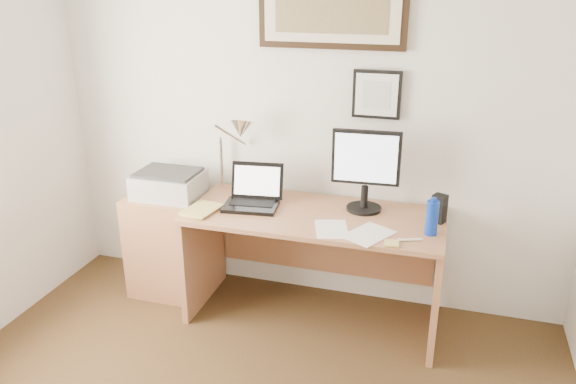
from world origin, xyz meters
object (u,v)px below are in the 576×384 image
at_px(laptop, 253,197).
at_px(printer, 169,184).
at_px(water_bottle, 432,218).
at_px(lcd_monitor, 366,167).
at_px(desk, 317,242).
at_px(book, 189,207).
at_px(side_cabinet, 169,244).

distance_m(laptop, printer, 0.62).
height_order(water_bottle, lcd_monitor, lcd_monitor).
bearing_deg(water_bottle, desk, 165.50).
distance_m(water_bottle, book, 1.50).
distance_m(book, printer, 0.33).
bearing_deg(laptop, printer, 176.42).
bearing_deg(book, side_cabinet, 145.43).
distance_m(side_cabinet, book, 0.53).
distance_m(water_bottle, desk, 0.81).
relative_size(side_cabinet, desk, 0.46).
xyz_separation_m(water_bottle, lcd_monitor, (-0.43, 0.24, 0.19)).
bearing_deg(lcd_monitor, laptop, -170.52).
distance_m(side_cabinet, lcd_monitor, 1.52).
relative_size(desk, lcd_monitor, 3.08).
bearing_deg(printer, water_bottle, -5.37).
bearing_deg(desk, lcd_monitor, 11.59).
height_order(book, desk, book).
height_order(side_cabinet, lcd_monitor, lcd_monitor).
distance_m(desk, laptop, 0.51).
bearing_deg(book, laptop, 25.11).
height_order(side_cabinet, water_bottle, water_bottle).
bearing_deg(printer, book, -40.06).
distance_m(laptop, lcd_monitor, 0.75).
bearing_deg(side_cabinet, water_bottle, -4.77).
bearing_deg(printer, side_cabinet, -154.54).
xyz_separation_m(desk, laptop, (-0.42, -0.06, 0.29)).
bearing_deg(water_bottle, side_cabinet, 175.23).
xyz_separation_m(book, desk, (0.78, 0.23, -0.24)).
bearing_deg(laptop, water_bottle, -6.35).
xyz_separation_m(side_cabinet, printer, (0.03, 0.02, 0.45)).
bearing_deg(book, desk, 16.45).
bearing_deg(water_bottle, laptop, 173.65).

